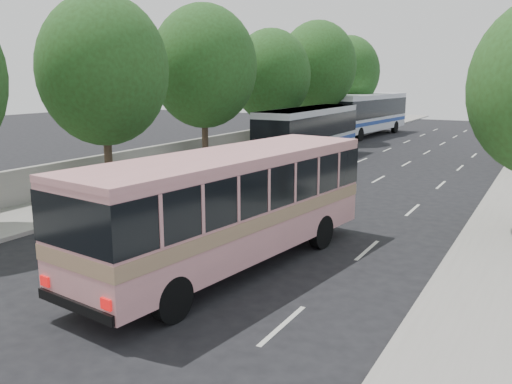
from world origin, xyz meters
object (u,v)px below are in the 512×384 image
Objects in this scene: pink_taxi at (300,177)px; white_pickup at (278,177)px; tour_coach_rear at (368,111)px; pink_bus at (231,197)px; tour_coach_front at (309,129)px.

white_pickup reaches higher than pink_taxi.
tour_coach_rear reaches higher than pink_taxi.
pink_taxi is 0.72× the size of white_pickup.
pink_taxi is 1.27m from white_pickup.
pink_bus is at bearing -64.54° from white_pickup.
pink_bus is at bearing -83.73° from pink_taxi.
tour_coach_front is (-3.49, 9.06, 1.33)m from pink_taxi.
white_pickup is (-0.62, -1.10, 0.13)m from pink_taxi.
pink_taxi is 26.19m from tour_coach_rear.
white_pickup is at bearing -127.49° from pink_taxi.
pink_bus is 37.02m from tour_coach_rear.
white_pickup is 0.51× the size of tour_coach_front.
white_pickup is at bearing -75.64° from tour_coach_rear.
pink_taxi is 9.80m from tour_coach_front.
pink_bus is 20.57m from tour_coach_front.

